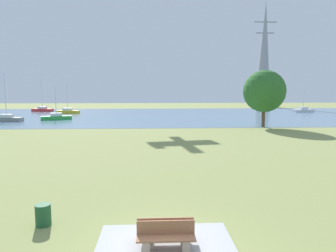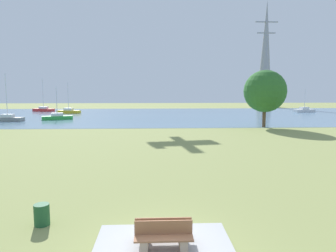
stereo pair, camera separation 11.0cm
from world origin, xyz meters
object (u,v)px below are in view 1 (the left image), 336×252
at_px(electricity_pylon, 264,54).
at_px(litter_bin, 43,215).
at_px(bench_facing_water, 165,231).
at_px(sailboat_red, 42,109).
at_px(sailboat_gray, 7,118).
at_px(tree_east_near, 264,91).
at_px(sailboat_white, 303,110).
at_px(sailboat_yellow, 68,111).
at_px(bench_facing_inland, 166,239).
at_px(sailboat_green, 56,117).

bearing_deg(electricity_pylon, litter_bin, -115.11).
bearing_deg(bench_facing_water, sailboat_red, 112.52).
bearing_deg(sailboat_gray, tree_east_near, -13.62).
distance_m(litter_bin, electricity_pylon, 85.23).
relative_size(bench_facing_water, sailboat_white, 0.35).
xyz_separation_m(litter_bin, sailboat_yellow, (-13.66, 53.53, 0.06)).
bearing_deg(bench_facing_inland, sailboat_green, 111.07).
height_order(sailboat_red, electricity_pylon, electricity_pylon).
bearing_deg(bench_facing_inland, sailboat_gray, 120.15).
bearing_deg(electricity_pylon, tree_east_near, -109.70).
relative_size(litter_bin, sailboat_red, 0.11).
distance_m(bench_facing_water, sailboat_white, 65.10).
relative_size(sailboat_yellow, sailboat_red, 0.84).
height_order(bench_facing_inland, electricity_pylon, electricity_pylon).
bearing_deg(tree_east_near, sailboat_green, 159.61).
bearing_deg(bench_facing_water, sailboat_gray, 120.49).
bearing_deg(sailboat_white, litter_bin, -124.11).
bearing_deg(sailboat_red, litter_bin, -70.65).
bearing_deg(sailboat_gray, litter_bin, -63.58).
relative_size(sailboat_gray, sailboat_red, 0.99).
bearing_deg(sailboat_white, tree_east_near, -125.26).
height_order(bench_facing_water, electricity_pylon, electricity_pylon).
height_order(sailboat_green, tree_east_near, tree_east_near).
height_order(sailboat_red, tree_east_near, tree_east_near).
bearing_deg(tree_east_near, litter_bin, -123.04).
bearing_deg(sailboat_green, electricity_pylon, 37.11).
bearing_deg(sailboat_gray, bench_facing_water, -59.51).
distance_m(bench_facing_water, tree_east_near, 33.87).
bearing_deg(sailboat_red, tree_east_near, -37.78).
xyz_separation_m(bench_facing_inland, sailboat_green, (-16.31, 42.33, -0.02)).
xyz_separation_m(sailboat_gray, sailboat_green, (6.97, 2.27, -0.02)).
height_order(bench_facing_water, sailboat_white, sailboat_white).
bearing_deg(sailboat_gray, electricity_pylon, 35.04).
xyz_separation_m(sailboat_yellow, sailboat_white, (50.70, 1.16, -0.01)).
bearing_deg(bench_facing_inland, sailboat_white, 60.20).
bearing_deg(sailboat_yellow, sailboat_white, 1.31).
height_order(litter_bin, electricity_pylon, electricity_pylon).
relative_size(bench_facing_inland, sailboat_white, 0.35).
distance_m(bench_facing_inland, sailboat_red, 66.67).
distance_m(sailboat_white, tree_east_near, 32.04).
height_order(sailboat_green, electricity_pylon, electricity_pylon).
bearing_deg(sailboat_white, sailboat_gray, -163.23).
xyz_separation_m(sailboat_white, electricity_pylon, (-1.39, 21.37, 14.36)).
xyz_separation_m(bench_facing_inland, sailboat_red, (-25.34, 61.66, -0.00)).
relative_size(sailboat_yellow, sailboat_green, 1.17).
distance_m(bench_facing_water, litter_bin, 4.76).
relative_size(litter_bin, electricity_pylon, 0.03).
distance_m(bench_facing_water, bench_facing_inland, 0.54).
height_order(sailboat_yellow, electricity_pylon, electricity_pylon).
distance_m(bench_facing_inland, sailboat_green, 45.36).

